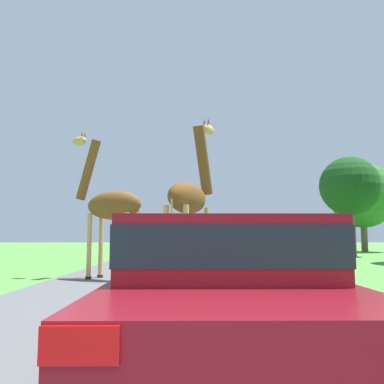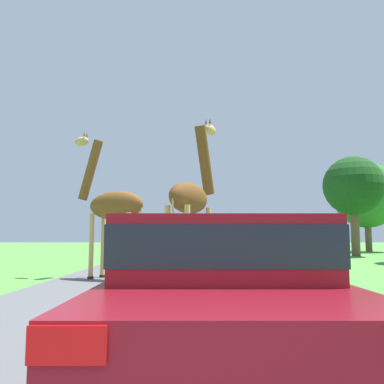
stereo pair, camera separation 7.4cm
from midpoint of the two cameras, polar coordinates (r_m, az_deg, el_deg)
The scene contains 10 objects.
road at distance 30.24m, azimuth -0.65°, elevation -8.62°, with size 8.26×120.00×0.00m.
giraffe_near_road at distance 10.72m, azimuth -0.41°, elevation -0.62°, with size 1.55×2.47×4.73m.
giraffe_companion at distance 12.71m, azimuth -11.63°, elevation -1.67°, with size 2.61×1.63×4.68m.
car_lead_maroon at distance 3.84m, azimuth 3.76°, elevation -14.19°, with size 1.92×3.98×1.46m.
car_queue_right at distance 20.92m, azimuth 3.77°, elevation -7.71°, with size 1.86×4.45×1.35m.
car_queue_left at distance 25.28m, azimuth -2.43°, elevation -7.34°, with size 1.80×4.23×1.44m.
car_far_ahead at distance 15.94m, azimuth 3.55°, elevation -8.30°, with size 1.77×4.01×1.32m.
car_verge_right at distance 28.93m, azimuth 5.68°, elevation -7.33°, with size 1.79×4.39×1.30m.
tree_far_right at distance 28.19m, azimuth 21.17°, elevation 0.70°, with size 3.82×3.82×6.42m.
tree_mid_field at distance 36.31m, azimuth 22.75°, elevation -0.47°, with size 5.35×5.35×7.29m.
Camera 1 is at (-0.01, -0.21, 1.30)m, focal length 38.00 mm.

